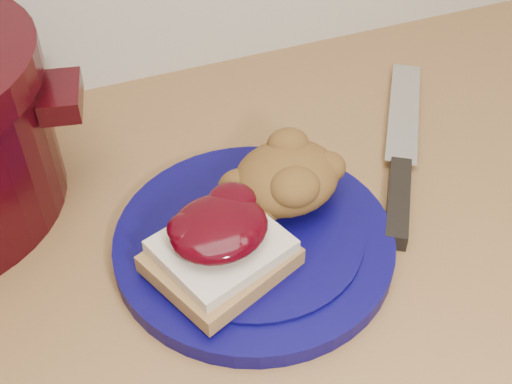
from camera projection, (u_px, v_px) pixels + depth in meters
name	position (u px, v px, depth m)	size (l,w,h in m)	color
plate	(254.00, 241.00, 0.59)	(0.26, 0.26, 0.02)	#070442
sandwich	(220.00, 245.00, 0.54)	(0.14, 0.13, 0.05)	olive
stuffing_mound	(287.00, 177.00, 0.60)	(0.10, 0.09, 0.05)	brown
chef_knife	(400.00, 174.00, 0.66)	(0.19, 0.27, 0.02)	black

